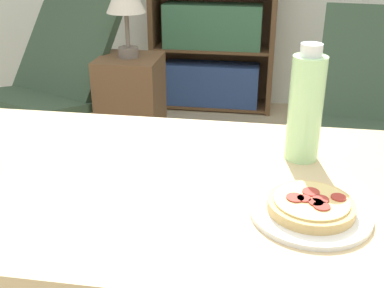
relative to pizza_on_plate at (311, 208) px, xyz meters
name	(u,v)px	position (x,y,z in m)	size (l,w,h in m)	color
dining_table	(177,224)	(-0.28, 0.10, -0.13)	(1.22, 0.71, 0.76)	#D1B27F
pizza_on_plate	(311,208)	(0.00, 0.00, 0.00)	(0.23, 0.23, 0.04)	white
drink_bottle	(306,107)	(-0.01, 0.25, 0.11)	(0.08, 0.08, 0.27)	#B7EAA3
lounge_chair_near	(52,106)	(-1.33, 1.71, -0.49)	(0.84, 0.94, 0.88)	slate
lounge_chair_far	(373,133)	(0.47, 1.58, -0.49)	(0.69, 0.83, 0.88)	slate
bookshelf	(213,23)	(-0.49, 2.62, -0.15)	(0.88, 0.29, 1.31)	brown
side_table	(132,108)	(-0.85, 1.71, -0.47)	(0.34, 0.34, 0.60)	brown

